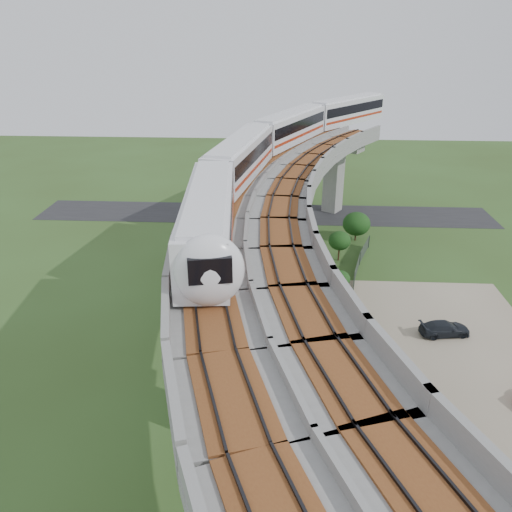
% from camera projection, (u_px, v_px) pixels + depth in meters
% --- Properties ---
extents(ground, '(160.00, 160.00, 0.00)m').
position_uv_depth(ground, '(249.00, 342.00, 39.54)').
color(ground, '#32491D').
rests_on(ground, ground).
extents(dirt_lot, '(18.00, 26.00, 0.04)m').
position_uv_depth(dirt_lot, '(435.00, 363.00, 37.02)').
color(dirt_lot, gray).
rests_on(dirt_lot, ground).
extents(asphalt_road, '(60.00, 8.00, 0.03)m').
position_uv_depth(asphalt_road, '(264.00, 214.00, 66.77)').
color(asphalt_road, '#232326').
rests_on(asphalt_road, ground).
extents(viaduct, '(19.58, 73.98, 11.40)m').
position_uv_depth(viaduct, '(302.00, 237.00, 35.58)').
color(viaduct, '#99968E').
rests_on(viaduct, ground).
extents(metro_train, '(20.82, 58.90, 3.64)m').
position_uv_depth(metro_train, '(286.00, 143.00, 49.16)').
color(metro_train, silver).
rests_on(metro_train, ground).
extents(fence, '(3.87, 38.73, 1.50)m').
position_uv_depth(fence, '(374.00, 337.00, 38.74)').
color(fence, '#2D382D').
rests_on(fence, ground).
extents(tree_0, '(3.18, 3.18, 3.42)m').
position_uv_depth(tree_0, '(356.00, 224.00, 57.56)').
color(tree_0, '#382314').
rests_on(tree_0, ground).
extents(tree_1, '(2.35, 2.35, 3.27)m').
position_uv_depth(tree_1, '(340.00, 241.00, 52.46)').
color(tree_1, '#382314').
rests_on(tree_1, ground).
extents(tree_2, '(1.83, 1.83, 2.61)m').
position_uv_depth(tree_2, '(340.00, 279.00, 45.41)').
color(tree_2, '#382314').
rests_on(tree_2, ground).
extents(tree_3, '(2.33, 2.33, 2.63)m').
position_uv_depth(tree_3, '(331.00, 345.00, 36.30)').
color(tree_3, '#382314').
rests_on(tree_3, ground).
extents(tree_4, '(2.34, 2.34, 2.98)m').
position_uv_depth(tree_4, '(379.00, 419.00, 28.95)').
color(tree_4, '#382314').
rests_on(tree_4, ground).
extents(car_white, '(2.23, 3.58, 1.14)m').
position_uv_depth(car_white, '(369.00, 377.00, 34.53)').
color(car_white, silver).
rests_on(car_white, dirt_lot).
extents(car_dark, '(4.24, 2.26, 1.17)m').
position_uv_depth(car_dark, '(445.00, 328.00, 40.13)').
color(car_dark, black).
rests_on(car_dark, dirt_lot).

